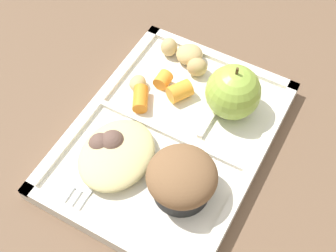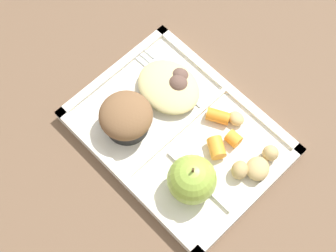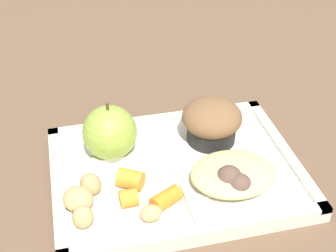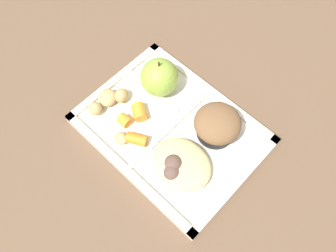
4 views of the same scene
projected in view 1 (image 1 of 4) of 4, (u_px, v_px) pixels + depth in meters
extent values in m
plane|color=brown|center=(170.00, 142.00, 0.59)|extent=(6.00, 6.00, 0.00)
cube|color=silver|center=(170.00, 139.00, 0.59)|extent=(0.31, 0.23, 0.01)
cube|color=silver|center=(98.00, 101.00, 0.61)|extent=(0.31, 0.01, 0.01)
cube|color=silver|center=(250.00, 171.00, 0.55)|extent=(0.31, 0.01, 0.01)
cube|color=silver|center=(220.00, 58.00, 0.65)|extent=(0.01, 0.23, 0.01)
cube|color=silver|center=(105.00, 233.00, 0.50)|extent=(0.01, 0.23, 0.01)
cube|color=silver|center=(171.00, 132.00, 0.58)|extent=(0.01, 0.20, 0.01)
cube|color=silver|center=(221.00, 102.00, 0.61)|extent=(0.13, 0.01, 0.01)
sphere|color=#93B742|center=(233.00, 92.00, 0.57)|extent=(0.07, 0.07, 0.07)
cylinder|color=#4C381E|center=(237.00, 72.00, 0.54)|extent=(0.00, 0.00, 0.01)
cylinder|color=black|center=(181.00, 186.00, 0.52)|extent=(0.07, 0.07, 0.03)
ellipsoid|color=brown|center=(182.00, 176.00, 0.51)|extent=(0.08, 0.08, 0.04)
cylinder|color=orange|center=(140.00, 99.00, 0.60)|extent=(0.04, 0.03, 0.02)
cylinder|color=orange|center=(163.00, 80.00, 0.62)|extent=(0.02, 0.02, 0.02)
cylinder|color=orange|center=(180.00, 91.00, 0.60)|extent=(0.04, 0.04, 0.02)
ellipsoid|color=tan|center=(138.00, 83.00, 0.62)|extent=(0.03, 0.02, 0.02)
ellipsoid|color=tan|center=(189.00, 54.00, 0.64)|extent=(0.05, 0.05, 0.02)
ellipsoid|color=tan|center=(197.00, 67.00, 0.63)|extent=(0.03, 0.04, 0.03)
ellipsoid|color=tan|center=(169.00, 47.00, 0.65)|extent=(0.03, 0.03, 0.03)
ellipsoid|color=#D6C684|center=(117.00, 154.00, 0.55)|extent=(0.10, 0.09, 0.03)
sphere|color=brown|center=(100.00, 145.00, 0.55)|extent=(0.03, 0.03, 0.03)
sphere|color=brown|center=(113.00, 143.00, 0.55)|extent=(0.03, 0.03, 0.03)
cube|color=silver|center=(115.00, 141.00, 0.57)|extent=(0.09, 0.01, 0.00)
cube|color=silver|center=(89.00, 180.00, 0.54)|extent=(0.03, 0.02, 0.00)
cylinder|color=silver|center=(68.00, 196.00, 0.53)|extent=(0.02, 0.00, 0.00)
cylinder|color=silver|center=(76.00, 200.00, 0.53)|extent=(0.02, 0.00, 0.00)
cylinder|color=silver|center=(83.00, 203.00, 0.53)|extent=(0.02, 0.00, 0.00)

